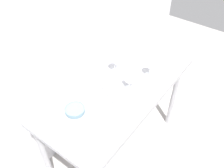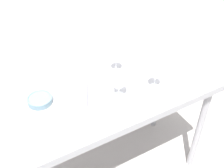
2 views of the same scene
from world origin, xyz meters
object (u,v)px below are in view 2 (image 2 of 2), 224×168
at_px(wine_glass_near_right, 156,73).
at_px(tasting_sheet_lower, 144,58).
at_px(tasting_sheet_upper, 172,76).
at_px(wine_glass_near_center, 119,82).
at_px(tasting_bowl, 40,100).
at_px(open_notebook, 87,93).
at_px(wine_glass_far_right, 116,56).

bearing_deg(wine_glass_near_right, tasting_sheet_lower, 66.39).
bearing_deg(wine_glass_near_right, tasting_sheet_upper, 10.56).
relative_size(wine_glass_near_center, tasting_bowl, 1.10).
bearing_deg(tasting_bowl, tasting_sheet_lower, 6.30).
xyz_separation_m(wine_glass_near_center, open_notebook, (-0.16, 0.11, -0.11)).
relative_size(wine_glass_far_right, tasting_bowl, 1.11).
bearing_deg(tasting_sheet_upper, open_notebook, -163.70).
height_order(wine_glass_far_right, tasting_sheet_lower, wine_glass_far_right).
xyz_separation_m(open_notebook, tasting_sheet_lower, (0.52, 0.15, -0.00)).
distance_m(wine_glass_far_right, tasting_bowl, 0.55).
bearing_deg(tasting_bowl, wine_glass_far_right, 5.35).
bearing_deg(wine_glass_near_right, open_notebook, 158.80).
bearing_deg(open_notebook, wine_glass_far_right, 48.78).
bearing_deg(tasting_sheet_lower, tasting_bowl, 177.98).
relative_size(wine_glass_near_center, wine_glass_far_right, 0.99).
bearing_deg(tasting_bowl, open_notebook, -12.79).
bearing_deg(wine_glass_near_center, tasting_bowl, 158.20).
bearing_deg(tasting_sheet_lower, wine_glass_near_center, -152.83).
xyz_separation_m(tasting_sheet_upper, tasting_sheet_lower, (-0.04, 0.27, 0.00)).
distance_m(wine_glass_far_right, open_notebook, 0.31).
height_order(wine_glass_near_center, wine_glass_near_right, wine_glass_near_center).
bearing_deg(tasting_sheet_lower, wine_glass_far_right, 179.99).
xyz_separation_m(wine_glass_near_center, wine_glass_far_right, (0.11, 0.22, 0.01)).
height_order(tasting_sheet_upper, tasting_bowl, tasting_bowl).
xyz_separation_m(wine_glass_near_right, tasting_sheet_lower, (0.13, 0.30, -0.11)).
distance_m(wine_glass_near_center, tasting_sheet_upper, 0.42).
relative_size(open_notebook, tasting_sheet_lower, 1.82).
height_order(wine_glass_near_right, open_notebook, wine_glass_near_right).
distance_m(open_notebook, tasting_sheet_lower, 0.55).
bearing_deg(wine_glass_near_center, wine_glass_near_right, -10.00).
bearing_deg(tasting_bowl, tasting_sheet_upper, -12.32).
relative_size(wine_glass_near_center, wine_glass_near_right, 1.02).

